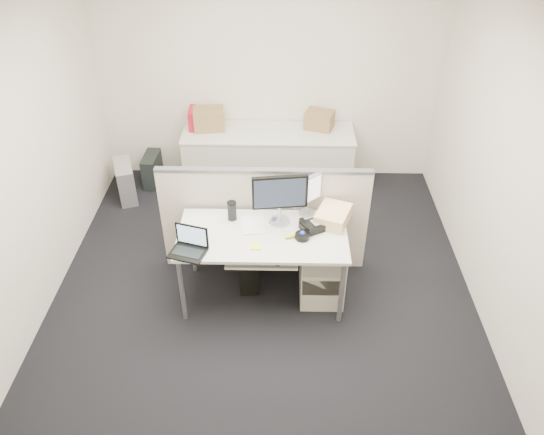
{
  "coord_description": "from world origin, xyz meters",
  "views": [
    {
      "loc": [
        0.16,
        -3.67,
        3.62
      ],
      "look_at": [
        0.08,
        0.15,
        0.8
      ],
      "focal_mm": 35.0,
      "sensor_mm": 36.0,
      "label": 1
    }
  ],
  "objects_px": {
    "monitor_main": "(280,200)",
    "desk_phone": "(313,226)",
    "laptop": "(187,244)",
    "desk": "(263,240)"
  },
  "relations": [
    {
      "from": "monitor_main",
      "to": "desk_phone",
      "type": "relative_size",
      "value": 2.41
    },
    {
      "from": "desk",
      "to": "monitor_main",
      "type": "relative_size",
      "value": 3.05
    },
    {
      "from": "laptop",
      "to": "desk_phone",
      "type": "bearing_deg",
      "value": 34.86
    },
    {
      "from": "laptop",
      "to": "desk_phone",
      "type": "distance_m",
      "value": 1.13
    },
    {
      "from": "monitor_main",
      "to": "desk_phone",
      "type": "height_order",
      "value": "monitor_main"
    },
    {
      "from": "laptop",
      "to": "monitor_main",
      "type": "bearing_deg",
      "value": 47.09
    },
    {
      "from": "monitor_main",
      "to": "laptop",
      "type": "relative_size",
      "value": 1.67
    },
    {
      "from": "desk",
      "to": "laptop",
      "type": "relative_size",
      "value": 5.09
    },
    {
      "from": "laptop",
      "to": "desk_phone",
      "type": "xyz_separation_m",
      "value": [
        1.07,
        0.36,
        -0.08
      ]
    },
    {
      "from": "desk",
      "to": "laptop",
      "type": "xyz_separation_m",
      "value": [
        -0.62,
        -0.28,
        0.18
      ]
    }
  ]
}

